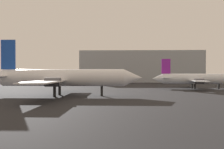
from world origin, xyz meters
The scene contains 3 objects.
airplane_on_taxiway centered at (-16.94, 41.15, 3.81)m, with size 33.13×29.48×11.83m.
airplane_distant centered at (17.86, 62.87, 3.02)m, with size 26.47×21.18×8.97m.
terminal_building centered at (5.48, 114.27, 7.71)m, with size 60.03×21.90×15.42m, color #999EA3.
Camera 1 is at (-4.57, -6.77, 4.98)m, focal length 37.04 mm.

